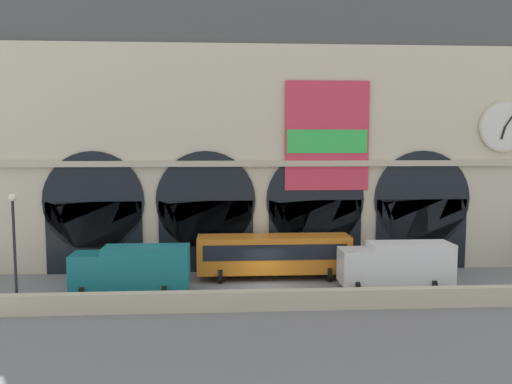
{
  "coord_description": "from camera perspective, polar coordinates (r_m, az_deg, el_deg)",
  "views": [
    {
      "loc": [
        -2.8,
        -34.22,
        9.85
      ],
      "look_at": [
        -0.37,
        5.0,
        6.08
      ],
      "focal_mm": 36.61,
      "sensor_mm": 36.0,
      "label": 1
    }
  ],
  "objects": [
    {
      "name": "station_building",
      "position": [
        41.92,
        0.32,
        6.25
      ],
      "size": [
        43.27,
        5.61,
        21.43
      ],
      "color": "beige",
      "rests_on": "ground"
    },
    {
      "name": "box_truck_midwest",
      "position": [
        35.04,
        -13.34,
        -8.11
      ],
      "size": [
        7.5,
        2.91,
        3.12
      ],
      "color": "#19727A",
      "rests_on": "ground"
    },
    {
      "name": "quay_parapet_wall",
      "position": [
        31.32,
        1.78,
        -11.72
      ],
      "size": [
        90.0,
        0.7,
        1.18
      ],
      "primitive_type": "cube",
      "color": "beige",
      "rests_on": "ground"
    },
    {
      "name": "ground_plane",
      "position": [
        35.72,
        1.11,
        -10.53
      ],
      "size": [
        200.0,
        200.0,
        0.0
      ],
      "primitive_type": "plane",
      "color": "slate"
    },
    {
      "name": "bus_center",
      "position": [
        38.01,
        1.95,
        -6.77
      ],
      "size": [
        11.0,
        3.25,
        3.1
      ],
      "color": "orange",
      "rests_on": "ground"
    },
    {
      "name": "street_lamp_quayside",
      "position": [
        33.36,
        -24.93,
        -4.42
      ],
      "size": [
        0.44,
        0.44,
        6.9
      ],
      "color": "black",
      "rests_on": "ground"
    },
    {
      "name": "box_truck_mideast",
      "position": [
        36.61,
        15.14,
        -7.57
      ],
      "size": [
        7.5,
        2.91,
        3.12
      ],
      "color": "white",
      "rests_on": "ground"
    }
  ]
}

